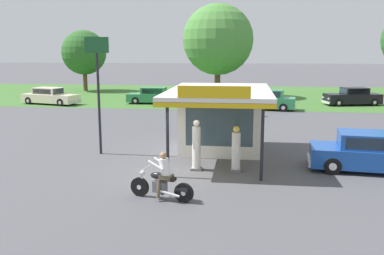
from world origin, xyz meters
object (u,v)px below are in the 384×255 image
Objects in this scene: parked_car_back_row_centre_left at (353,97)px; bystander_leaning_by_kiosk at (248,104)px; roadside_pole_sign at (98,76)px; parked_car_second_row_spare at (50,97)px; gas_pump_offside at (236,151)px; parked_car_back_row_left at (263,100)px; parked_car_back_row_right at (156,96)px; gas_pump_nearside at (196,147)px; featured_classic_sedan at (375,154)px; motorcycle_with_rider at (162,180)px.

parked_car_back_row_centre_left is 12.01m from bystander_leaning_by_kiosk.
roadside_pole_sign is (-6.91, -12.36, 2.67)m from bystander_leaning_by_kiosk.
parked_car_second_row_spare is 1.06× the size of roadside_pole_sign.
gas_pump_offside is 0.34× the size of roadside_pole_sign.
gas_pump_offside is 0.32× the size of parked_car_second_row_spare.
parked_car_back_row_left is at bearing 63.25° from roadside_pole_sign.
parked_car_back_row_right is 0.96× the size of parked_car_back_row_left.
parked_car_back_row_left is (-8.03, -3.88, 0.03)m from parked_car_back_row_centre_left.
bystander_leaning_by_kiosk reaches higher than parked_car_back_row_right.
gas_pump_nearside reaches higher than parked_car_back_row_right.
gas_pump_offside is at bearing -18.52° from roadside_pole_sign.
gas_pump_offside is 24.22m from parked_car_back_row_centre_left.
gas_pump_offside is at bearing -48.55° from parked_car_second_row_spare.
bystander_leaning_by_kiosk is (-4.92, 13.74, 0.23)m from featured_classic_sedan.
roadside_pole_sign is (-4.05, 5.65, 2.95)m from motorcycle_with_rider.
featured_classic_sedan is 29.35m from parked_car_second_row_spare.
parked_car_back_row_right is at bearing 141.54° from bystander_leaning_by_kiosk.
roadside_pole_sign is at bearing 173.38° from featured_classic_sedan.
gas_pump_nearside is 24.89m from parked_car_second_row_spare.
motorcycle_with_rider is 7.56m from roadside_pole_sign.
gas_pump_offside is at bearing -92.28° from bystander_leaning_by_kiosk.
featured_classic_sedan is at bearing -78.10° from parked_car_back_row_left.
roadside_pole_sign reaches higher than featured_classic_sedan.
parked_car_back_row_left reaches higher than parked_car_back_row_centre_left.
gas_pump_nearside is at bearing -173.96° from featured_classic_sedan.
parked_car_back_row_right is at bearing 10.02° from parked_car_second_row_spare.
gas_pump_nearside is at bearing -51.27° from parked_car_second_row_spare.
parked_car_second_row_spare reaches higher than parked_car_back_row_right.
motorcycle_with_rider is 0.42× the size of parked_car_back_row_centre_left.
parked_car_second_row_spare is (-17.15, 19.42, -0.15)m from gas_pump_offside.
bystander_leaning_by_kiosk reaches higher than parked_car_back_row_left.
gas_pump_nearside reaches higher than featured_classic_sedan.
motorcycle_with_rider is 0.41× the size of roadside_pole_sign.
bystander_leaning_by_kiosk is (17.73, -4.94, 0.24)m from parked_car_second_row_spare.
gas_pump_nearside reaches higher than parked_car_back_row_centre_left.
gas_pump_nearside is 1.11× the size of gas_pump_offside.
featured_classic_sedan is 1.05× the size of parked_car_back_row_centre_left.
gas_pump_offside is 18.35m from parked_car_back_row_left.
featured_classic_sedan is at bearing -56.96° from parked_car_back_row_right.
gas_pump_nearside is 3.61m from motorcycle_with_rider.
parked_car_back_row_left reaches higher than parked_car_back_row_right.
motorcycle_with_rider is 0.38× the size of parked_car_back_row_left.
parked_car_second_row_spare is 18.41m from bystander_leaning_by_kiosk.
parked_car_second_row_spare is at bearing 122.04° from roadside_pole_sign.
parked_car_second_row_spare is 3.28× the size of bystander_leaning_by_kiosk.
featured_classic_sedan is 21.82m from parked_car_back_row_centre_left.
gas_pump_offside is 14.50m from bystander_leaning_by_kiosk.
parked_car_second_row_spare is (-9.42, -1.66, 0.02)m from parked_car_back_row_right.
gas_pump_offside is 7.23m from roadside_pole_sign.
gas_pump_nearside is at bearing -24.06° from roadside_pole_sign.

